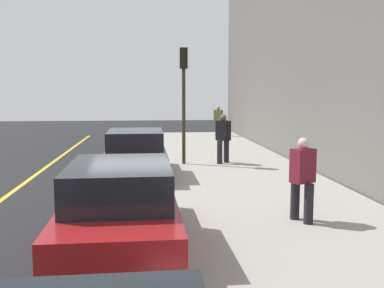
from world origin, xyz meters
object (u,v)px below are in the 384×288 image
(traffic_light_pole, at_px, (184,85))
(pedestrian_olive_coat, at_px, (218,120))
(parked_car_red, at_px, (121,207))
(rolling_suitcase, at_px, (220,131))
(parked_car_charcoal, at_px, (136,155))
(pedestrian_black_coat, at_px, (223,137))
(pedestrian_burgundy_coat, at_px, (302,177))

(traffic_light_pole, bearing_deg, pedestrian_olive_coat, -15.73)
(parked_car_red, bearing_deg, rolling_suitcase, -14.12)
(pedestrian_olive_coat, bearing_deg, parked_car_charcoal, 159.50)
(pedestrian_black_coat, bearing_deg, traffic_light_pole, 90.29)
(pedestrian_olive_coat, xyz_separation_m, traffic_light_pole, (-9.62, 2.71, 1.81))
(parked_car_red, distance_m, pedestrian_black_coat, 8.57)
(parked_car_charcoal, bearing_deg, rolling_suitcase, -20.58)
(parked_car_red, xyz_separation_m, rolling_suitcase, (17.97, -4.52, -0.34))
(pedestrian_olive_coat, bearing_deg, pedestrian_black_coat, 172.17)
(parked_car_red, height_order, rolling_suitcase, parked_car_red)
(parked_car_charcoal, relative_size, pedestrian_black_coat, 2.40)
(pedestrian_black_coat, relative_size, traffic_light_pole, 0.43)
(pedestrian_olive_coat, bearing_deg, traffic_light_pole, 164.27)
(parked_car_red, relative_size, pedestrian_black_coat, 2.59)
(pedestrian_olive_coat, bearing_deg, pedestrian_burgundy_coat, 176.70)
(rolling_suitcase, bearing_deg, pedestrian_black_coat, 171.60)
(parked_car_charcoal, height_order, rolling_suitcase, parked_car_charcoal)
(pedestrian_black_coat, height_order, pedestrian_olive_coat, pedestrian_black_coat)
(parked_car_charcoal, xyz_separation_m, traffic_light_pole, (1.92, -1.60, 2.11))
(pedestrian_black_coat, relative_size, pedestrian_burgundy_coat, 1.05)
(parked_car_charcoal, distance_m, pedestrian_olive_coat, 12.32)
(pedestrian_burgundy_coat, distance_m, rolling_suitcase, 17.10)
(parked_car_charcoal, bearing_deg, traffic_light_pole, -39.93)
(pedestrian_burgundy_coat, height_order, pedestrian_olive_coat, pedestrian_olive_coat)
(pedestrian_olive_coat, bearing_deg, rolling_suitcase, -23.15)
(parked_car_red, distance_m, pedestrian_olive_coat, 18.15)
(pedestrian_black_coat, height_order, traffic_light_pole, traffic_light_pole)
(parked_car_charcoal, height_order, pedestrian_burgundy_coat, pedestrian_burgundy_coat)
(parked_car_red, distance_m, parked_car_charcoal, 6.08)
(parked_car_red, distance_m, pedestrian_burgundy_coat, 3.53)
(parked_car_red, height_order, pedestrian_olive_coat, pedestrian_olive_coat)
(traffic_light_pole, bearing_deg, parked_car_red, 168.28)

